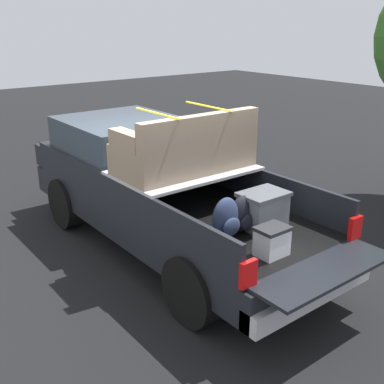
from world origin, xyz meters
name	(u,v)px	position (x,y,z in m)	size (l,w,h in m)	color
ground_plane	(168,248)	(0.00, 0.00, 0.00)	(40.00, 40.00, 0.00)	black
pickup_truck	(154,184)	(0.36, 0.00, 0.96)	(6.05, 2.06, 2.23)	black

